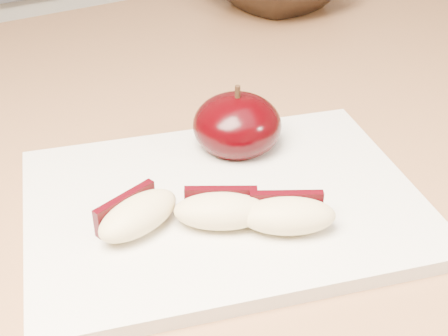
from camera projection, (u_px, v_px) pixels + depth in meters
back_cabinet at (31, 159)px, 1.30m from camera, size 2.40×0.62×0.94m
cutting_board at (224, 204)px, 0.44m from camera, size 0.32×0.27×0.01m
apple_half at (237, 125)px, 0.49m from camera, size 0.08×0.08×0.06m
apple_wedge_a at (137, 214)px, 0.40m from camera, size 0.07×0.05×0.02m
apple_wedge_b at (221, 210)px, 0.41m from camera, size 0.07×0.06×0.02m
apple_wedge_c at (288, 215)px, 0.40m from camera, size 0.07×0.06×0.02m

